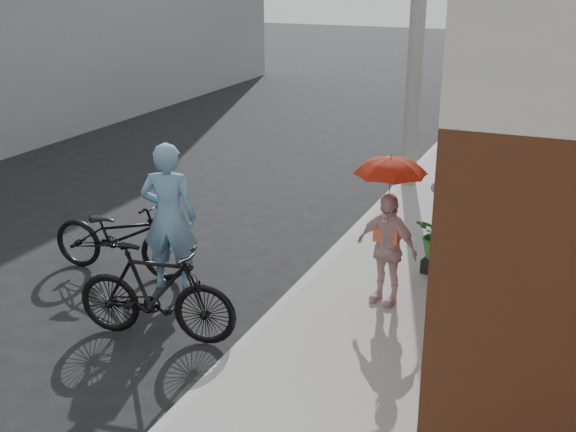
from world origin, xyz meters
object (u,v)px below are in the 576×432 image
Objects in this scene: planter at (438,265)px; kimono_woman at (386,248)px; bike_left at (120,236)px; bike_right at (156,292)px; officer at (169,217)px.

kimono_woman is at bearing -110.24° from planter.
kimono_woman is 3.81× the size of planter.
planter is (4.05, 1.47, -0.32)m from bike_left.
bike_right is 2.76m from kimono_woman.
officer is at bearing -153.29° from planter.
officer is 1.43m from bike_right.
officer is 3.62m from planter.
kimono_woman reaches higher than planter.
kimono_woman is at bearing -61.13° from bike_right.
bike_left is 2.00m from bike_right.
kimono_woman is (3.63, 0.33, 0.28)m from bike_left.
bike_left is 4.32m from planter.
bike_right reaches higher than bike_left.
planter is at bearing -169.76° from officer.
officer is 2.79m from kimono_woman.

